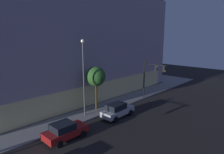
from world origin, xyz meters
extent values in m
cube|color=#4C4C51|center=(14.17, 25.39, 0.07)|extent=(36.61, 31.80, 0.15)
cube|color=#FEED9D|center=(14.17, 9.89, 1.61)|extent=(32.59, 0.60, 2.92)
cube|color=#AC99A9|center=(14.17, 25.39, 8.38)|extent=(36.21, 31.40, 16.46)
cylinder|color=black|center=(20.95, 6.47, 3.11)|extent=(0.18, 0.18, 5.92)
cylinder|color=black|center=(21.12, 4.67, 5.56)|extent=(0.46, 3.62, 0.12)
cube|color=black|center=(21.14, 4.49, 5.06)|extent=(0.35, 0.35, 0.90)
sphere|color=green|center=(21.16, 4.31, 5.34)|extent=(0.18, 0.18, 0.18)
cube|color=black|center=(21.26, 3.22, 5.06)|extent=(0.35, 0.35, 0.90)
sphere|color=yellow|center=(21.28, 3.05, 4.78)|extent=(0.18, 0.18, 0.18)
cylinder|color=#505050|center=(9.58, 7.36, 4.62)|extent=(0.16, 0.16, 8.93)
sphere|color=#F9EFC6|center=(9.58, 7.36, 9.23)|extent=(0.44, 0.44, 0.44)
cylinder|color=#4E3A1E|center=(12.01, 7.96, 1.87)|extent=(0.34, 0.34, 3.43)
sphere|color=#2C5E25|center=(12.01, 7.96, 4.64)|extent=(2.63, 2.63, 2.63)
cube|color=maroon|center=(4.90, 4.36, 0.67)|extent=(4.28, 1.98, 0.69)
cube|color=black|center=(4.58, 4.36, 1.34)|extent=(2.05, 1.76, 0.66)
cube|color=#F9F4CC|center=(6.98, 4.97, 0.67)|extent=(0.12, 0.20, 0.12)
cube|color=#F9F4CC|center=(6.99, 3.81, 0.67)|extent=(0.12, 0.20, 0.12)
cylinder|color=black|center=(6.21, 5.34, 0.32)|extent=(0.65, 0.25, 0.65)
cylinder|color=black|center=(6.24, 3.41, 0.32)|extent=(0.65, 0.25, 0.65)
cylinder|color=black|center=(3.57, 5.31, 0.32)|extent=(0.65, 0.25, 0.65)
cylinder|color=black|center=(3.59, 3.38, 0.32)|extent=(0.65, 0.25, 0.65)
cube|color=#B7BABF|center=(12.31, 4.26, 0.71)|extent=(4.56, 1.84, 0.71)
cube|color=black|center=(11.98, 4.25, 1.42)|extent=(2.38, 1.61, 0.71)
cube|color=#F9F4CC|center=(14.51, 4.83, 0.71)|extent=(0.12, 0.20, 0.12)
cube|color=#F9F4CC|center=(14.53, 3.79, 0.71)|extent=(0.12, 0.20, 0.12)
cylinder|color=black|center=(13.69, 5.16, 0.36)|extent=(0.72, 0.26, 0.72)
cylinder|color=black|center=(13.73, 3.43, 0.36)|extent=(0.72, 0.26, 0.72)
cylinder|color=black|center=(10.89, 5.09, 0.36)|extent=(0.72, 0.26, 0.72)
cylinder|color=black|center=(10.93, 3.36, 0.36)|extent=(0.72, 0.26, 0.72)
camera|label=1|loc=(-4.55, -10.98, 9.72)|focal=31.29mm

